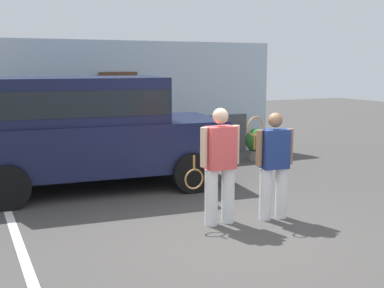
{
  "coord_description": "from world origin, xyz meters",
  "views": [
    {
      "loc": [
        -3.26,
        -5.55,
        2.29
      ],
      "look_at": [
        -0.03,
        1.2,
        1.05
      ],
      "focal_mm": 45.57,
      "sensor_mm": 36.0,
      "label": 1
    }
  ],
  "objects_px": {
    "tennis_player_man": "(220,165)",
    "potted_plant_by_porch": "(257,142)",
    "tennis_player_woman": "(274,164)",
    "parked_suv": "(90,127)"
  },
  "relations": [
    {
      "from": "tennis_player_woman",
      "to": "parked_suv",
      "type": "bearing_deg",
      "value": -48.02
    },
    {
      "from": "tennis_player_man",
      "to": "potted_plant_by_porch",
      "type": "xyz_separation_m",
      "value": [
        3.1,
        3.78,
        -0.44
      ]
    },
    {
      "from": "parked_suv",
      "to": "tennis_player_man",
      "type": "height_order",
      "value": "parked_suv"
    },
    {
      "from": "parked_suv",
      "to": "potted_plant_by_porch",
      "type": "relative_size",
      "value": 6.26
    },
    {
      "from": "parked_suv",
      "to": "tennis_player_woman",
      "type": "bearing_deg",
      "value": -50.72
    },
    {
      "from": "tennis_player_man",
      "to": "tennis_player_woman",
      "type": "distance_m",
      "value": 0.85
    },
    {
      "from": "tennis_player_man",
      "to": "tennis_player_woman",
      "type": "bearing_deg",
      "value": 169.4
    },
    {
      "from": "parked_suv",
      "to": "potted_plant_by_porch",
      "type": "distance_m",
      "value": 4.41
    },
    {
      "from": "parked_suv",
      "to": "tennis_player_man",
      "type": "bearing_deg",
      "value": -62.32
    },
    {
      "from": "tennis_player_woman",
      "to": "potted_plant_by_porch",
      "type": "xyz_separation_m",
      "value": [
        2.26,
        3.91,
        -0.41
      ]
    }
  ]
}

